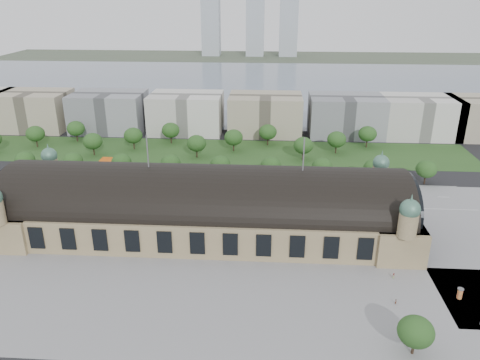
# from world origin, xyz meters

# --- Properties ---
(ground) EXTENTS (900.00, 900.00, 0.00)m
(ground) POSITION_xyz_m (0.00, 0.00, 0.00)
(ground) COLOR black
(ground) RESTS_ON ground
(station) EXTENTS (150.00, 48.40, 44.30)m
(station) POSITION_xyz_m (0.00, 0.00, 10.28)
(station) COLOR #9E8B62
(station) RESTS_ON ground
(plaza_south) EXTENTS (190.00, 48.00, 0.12)m
(plaza_south) POSITION_xyz_m (10.00, -44.00, 0.00)
(plaza_south) COLOR gray
(plaza_south) RESTS_ON ground
(road_slab) EXTENTS (260.00, 26.00, 0.10)m
(road_slab) POSITION_xyz_m (-20.00, 38.00, 0.00)
(road_slab) COLOR black
(road_slab) RESTS_ON ground
(grass_belt) EXTENTS (300.00, 45.00, 0.10)m
(grass_belt) POSITION_xyz_m (-15.00, 93.00, 0.00)
(grass_belt) COLOR #2A4F1F
(grass_belt) RESTS_ON ground
(petrol_station) EXTENTS (14.00, 13.00, 5.05)m
(petrol_station) POSITION_xyz_m (-53.91, 65.28, 2.95)
(petrol_station) COLOR #D3530C
(petrol_station) RESTS_ON ground
(lake) EXTENTS (700.00, 320.00, 0.08)m
(lake) POSITION_xyz_m (0.00, 298.00, 0.00)
(lake) COLOR slate
(lake) RESTS_ON ground
(far_shore) EXTENTS (700.00, 120.00, 0.14)m
(far_shore) POSITION_xyz_m (0.00, 498.00, 0.00)
(far_shore) COLOR #44513D
(far_shore) RESTS_ON ground
(far_tower_left) EXTENTS (24.00, 24.00, 80.00)m
(far_tower_left) POSITION_xyz_m (-60.00, 508.00, 40.00)
(far_tower_left) COLOR #9EA8B2
(far_tower_left) RESTS_ON ground
(far_tower_mid) EXTENTS (24.00, 24.00, 85.00)m
(far_tower_mid) POSITION_xyz_m (0.00, 508.00, 42.50)
(far_tower_mid) COLOR #9EA8B2
(far_tower_mid) RESTS_ON ground
(far_tower_right) EXTENTS (24.00, 24.00, 75.00)m
(far_tower_right) POSITION_xyz_m (45.00, 508.00, 37.50)
(far_tower_right) COLOR #9EA8B2
(far_tower_right) RESTS_ON ground
(office_1) EXTENTS (45.00, 32.00, 24.00)m
(office_1) POSITION_xyz_m (-130.00, 133.00, 12.00)
(office_1) COLOR tan
(office_1) RESTS_ON ground
(office_2) EXTENTS (45.00, 32.00, 24.00)m
(office_2) POSITION_xyz_m (-80.00, 133.00, 12.00)
(office_2) COLOR gray
(office_2) RESTS_ON ground
(office_3) EXTENTS (45.00, 32.00, 24.00)m
(office_3) POSITION_xyz_m (-30.00, 133.00, 12.00)
(office_3) COLOR silver
(office_3) RESTS_ON ground
(office_4) EXTENTS (45.00, 32.00, 24.00)m
(office_4) POSITION_xyz_m (20.00, 133.00, 12.00)
(office_4) COLOR tan
(office_4) RESTS_ON ground
(office_5) EXTENTS (45.00, 32.00, 24.00)m
(office_5) POSITION_xyz_m (70.00, 133.00, 12.00)
(office_5) COLOR gray
(office_5) RESTS_ON ground
(office_6) EXTENTS (45.00, 32.00, 24.00)m
(office_6) POSITION_xyz_m (115.00, 133.00, 12.00)
(office_6) COLOR silver
(office_6) RESTS_ON ground
(tree_row_1) EXTENTS (9.60, 9.60, 11.52)m
(tree_row_1) POSITION_xyz_m (-96.00, 53.00, 7.43)
(tree_row_1) COLOR #2D2116
(tree_row_1) RESTS_ON ground
(tree_row_2) EXTENTS (9.60, 9.60, 11.52)m
(tree_row_2) POSITION_xyz_m (-72.00, 53.00, 7.43)
(tree_row_2) COLOR #2D2116
(tree_row_2) RESTS_ON ground
(tree_row_3) EXTENTS (9.60, 9.60, 11.52)m
(tree_row_3) POSITION_xyz_m (-48.00, 53.00, 7.43)
(tree_row_3) COLOR #2D2116
(tree_row_3) RESTS_ON ground
(tree_row_4) EXTENTS (9.60, 9.60, 11.52)m
(tree_row_4) POSITION_xyz_m (-24.00, 53.00, 7.43)
(tree_row_4) COLOR #2D2116
(tree_row_4) RESTS_ON ground
(tree_row_5) EXTENTS (9.60, 9.60, 11.52)m
(tree_row_5) POSITION_xyz_m (0.00, 53.00, 7.43)
(tree_row_5) COLOR #2D2116
(tree_row_5) RESTS_ON ground
(tree_row_6) EXTENTS (9.60, 9.60, 11.52)m
(tree_row_6) POSITION_xyz_m (24.00, 53.00, 7.43)
(tree_row_6) COLOR #2D2116
(tree_row_6) RESTS_ON ground
(tree_row_7) EXTENTS (9.60, 9.60, 11.52)m
(tree_row_7) POSITION_xyz_m (48.00, 53.00, 7.43)
(tree_row_7) COLOR #2D2116
(tree_row_7) RESTS_ON ground
(tree_row_8) EXTENTS (9.60, 9.60, 11.52)m
(tree_row_8) POSITION_xyz_m (72.00, 53.00, 7.43)
(tree_row_8) COLOR #2D2116
(tree_row_8) RESTS_ON ground
(tree_row_9) EXTENTS (9.60, 9.60, 11.52)m
(tree_row_9) POSITION_xyz_m (96.00, 53.00, 7.43)
(tree_row_9) COLOR #2D2116
(tree_row_9) RESTS_ON ground
(tree_belt_1) EXTENTS (10.40, 10.40, 12.48)m
(tree_belt_1) POSITION_xyz_m (-111.00, 95.00, 8.05)
(tree_belt_1) COLOR #2D2116
(tree_belt_1) RESTS_ON ground
(tree_belt_2) EXTENTS (10.40, 10.40, 12.48)m
(tree_belt_2) POSITION_xyz_m (-92.00, 107.00, 8.05)
(tree_belt_2) COLOR #2D2116
(tree_belt_2) RESTS_ON ground
(tree_belt_3) EXTENTS (10.40, 10.40, 12.48)m
(tree_belt_3) POSITION_xyz_m (-73.00, 83.00, 8.05)
(tree_belt_3) COLOR #2D2116
(tree_belt_3) RESTS_ON ground
(tree_belt_4) EXTENTS (10.40, 10.40, 12.48)m
(tree_belt_4) POSITION_xyz_m (-54.00, 95.00, 8.05)
(tree_belt_4) COLOR #2D2116
(tree_belt_4) RESTS_ON ground
(tree_belt_5) EXTENTS (10.40, 10.40, 12.48)m
(tree_belt_5) POSITION_xyz_m (-35.00, 107.00, 8.05)
(tree_belt_5) COLOR #2D2116
(tree_belt_5) RESTS_ON ground
(tree_belt_6) EXTENTS (10.40, 10.40, 12.48)m
(tree_belt_6) POSITION_xyz_m (-16.00, 83.00, 8.05)
(tree_belt_6) COLOR #2D2116
(tree_belt_6) RESTS_ON ground
(tree_belt_7) EXTENTS (10.40, 10.40, 12.48)m
(tree_belt_7) POSITION_xyz_m (3.00, 95.00, 8.05)
(tree_belt_7) COLOR #2D2116
(tree_belt_7) RESTS_ON ground
(tree_belt_8) EXTENTS (10.40, 10.40, 12.48)m
(tree_belt_8) POSITION_xyz_m (22.00, 107.00, 8.05)
(tree_belt_8) COLOR #2D2116
(tree_belt_8) RESTS_ON ground
(tree_belt_9) EXTENTS (10.40, 10.40, 12.48)m
(tree_belt_9) POSITION_xyz_m (41.00, 83.00, 8.05)
(tree_belt_9) COLOR #2D2116
(tree_belt_9) RESTS_ON ground
(tree_belt_10) EXTENTS (10.40, 10.40, 12.48)m
(tree_belt_10) POSITION_xyz_m (60.00, 95.00, 8.05)
(tree_belt_10) COLOR #2D2116
(tree_belt_10) RESTS_ON ground
(tree_belt_11) EXTENTS (10.40, 10.40, 12.48)m
(tree_belt_11) POSITION_xyz_m (79.00, 107.00, 8.05)
(tree_belt_11) COLOR #2D2116
(tree_belt_11) RESTS_ON ground
(tree_plaza_s) EXTENTS (9.00, 9.00, 10.64)m
(tree_plaza_s) POSITION_xyz_m (60.00, -60.00, 6.80)
(tree_plaza_s) COLOR #2D2116
(tree_plaza_s) RESTS_ON ground
(traffic_car_2) EXTENTS (4.64, 2.27, 1.27)m
(traffic_car_2) POSITION_xyz_m (-52.60, 35.92, 0.63)
(traffic_car_2) COLOR black
(traffic_car_2) RESTS_ON ground
(traffic_car_3) EXTENTS (5.04, 2.12, 1.45)m
(traffic_car_3) POSITION_xyz_m (-25.98, 48.43, 0.73)
(traffic_car_3) COLOR maroon
(traffic_car_3) RESTS_ON ground
(traffic_car_4) EXTENTS (3.94, 1.94, 1.29)m
(traffic_car_4) POSITION_xyz_m (0.23, 29.51, 0.65)
(traffic_car_4) COLOR #1A214A
(traffic_car_4) RESTS_ON ground
(traffic_car_5) EXTENTS (4.08, 1.45, 1.34)m
(traffic_car_5) POSITION_xyz_m (37.01, 39.68, 0.67)
(traffic_car_5) COLOR slate
(traffic_car_5) RESTS_ON ground
(parked_car_0) EXTENTS (3.93, 3.46, 1.29)m
(parked_car_0) POSITION_xyz_m (-71.93, 25.00, 0.64)
(parked_car_0) COLOR black
(parked_car_0) RESTS_ON ground
(parked_car_1) EXTENTS (5.28, 4.19, 1.33)m
(parked_car_1) POSITION_xyz_m (-61.25, 23.54, 0.67)
(parked_car_1) COLOR maroon
(parked_car_1) RESTS_ON ground
(parked_car_2) EXTENTS (5.83, 5.34, 1.64)m
(parked_car_2) POSITION_xyz_m (-50.40, 23.55, 0.82)
(parked_car_2) COLOR #1F1A49
(parked_car_2) RESTS_ON ground
(parked_car_3) EXTENTS (4.25, 2.97, 1.34)m
(parked_car_3) POSITION_xyz_m (-32.67, 21.00, 0.67)
(parked_car_3) COLOR slate
(parked_car_3) RESTS_ON ground
(parked_car_4) EXTENTS (5.27, 3.82, 1.65)m
(parked_car_4) POSITION_xyz_m (-44.33, 22.64, 0.83)
(parked_car_4) COLOR silver
(parked_car_4) RESTS_ON ground
(parked_car_5) EXTENTS (5.16, 4.19, 1.31)m
(parked_car_5) POSITION_xyz_m (-42.48, 25.00, 0.65)
(parked_car_5) COLOR #919599
(parked_car_5) RESTS_ON ground
(parked_car_6) EXTENTS (4.98, 3.53, 1.34)m
(parked_car_6) POSITION_xyz_m (-31.53, 25.00, 0.67)
(parked_car_6) COLOR black
(parked_car_6) RESTS_ON ground
(bus_west) EXTENTS (11.03, 2.62, 3.07)m
(bus_west) POSITION_xyz_m (-21.99, 30.33, 1.53)
(bus_west) COLOR red
(bus_west) RESTS_ON ground
(bus_mid) EXTENTS (13.62, 3.71, 3.76)m
(bus_mid) POSITION_xyz_m (12.35, 32.00, 1.88)
(bus_mid) COLOR white
(bus_mid) RESTS_ON ground
(bus_east) EXTENTS (13.19, 3.98, 3.62)m
(bus_east) POSITION_xyz_m (21.35, 28.82, 1.81)
(bus_east) COLOR #BCB6AF
(bus_east) RESTS_ON ground
(advertising_column) EXTENTS (1.83, 1.83, 3.46)m
(advertising_column) POSITION_xyz_m (80.00, -36.10, 1.80)
(advertising_column) COLOR #DA364C
(advertising_column) RESTS_ON ground
(pedestrian_0) EXTENTS (0.94, 0.63, 1.79)m
(pedestrian_0) POSITION_xyz_m (63.14, -26.81, 0.90)
(pedestrian_0) COLOR gray
(pedestrian_0) RESTS_ON ground
(pedestrian_1) EXTENTS (0.58, 0.74, 1.78)m
(pedestrian_1) POSITION_xyz_m (60.65, -40.17, 0.89)
(pedestrian_1) COLOR gray
(pedestrian_1) RESTS_ON ground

